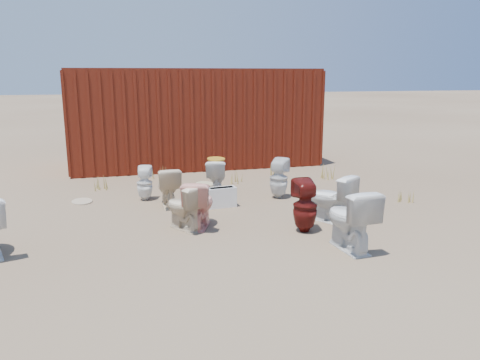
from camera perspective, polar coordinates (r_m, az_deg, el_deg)
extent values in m
plane|color=brown|center=(7.36, 1.19, -5.18)|extent=(100.00, 100.00, 0.00)
cube|color=#45100B|center=(12.13, -5.58, 7.68)|extent=(6.00, 2.40, 2.40)
imported|color=#F39D8C|center=(7.08, -4.99, -2.88)|extent=(0.64, 0.82, 0.73)
imported|color=white|center=(6.31, 13.27, -4.66)|extent=(0.53, 0.85, 0.83)
imported|color=#5A130F|center=(6.90, 7.93, -3.14)|extent=(0.36, 0.37, 0.78)
imported|color=white|center=(7.42, 11.01, -2.19)|extent=(0.76, 0.86, 0.76)
imported|color=white|center=(8.74, -11.55, -0.38)|extent=(0.34, 0.34, 0.64)
imported|color=beige|center=(7.00, -6.78, -3.27)|extent=(0.67, 0.78, 0.69)
imported|color=beige|center=(8.25, -8.75, -0.84)|extent=(0.42, 0.70, 0.70)
imported|color=white|center=(9.05, -2.90, 0.42)|extent=(0.53, 0.73, 0.67)
imported|color=silver|center=(8.73, 4.74, 0.21)|extent=(0.48, 0.48, 0.75)
ellipsoid|color=#C58B22|center=(8.98, -2.93, 2.58)|extent=(0.34, 0.42, 0.02)
cube|color=white|center=(8.15, -2.26, -2.11)|extent=(0.52, 0.25, 0.35)
ellipsoid|color=#C4BB8E|center=(9.84, -4.34, -0.50)|extent=(0.39, 0.50, 0.02)
ellipsoid|color=tan|center=(8.96, -18.70, -2.50)|extent=(0.43, 0.52, 0.02)
cone|color=#A58E42|center=(9.72, -16.97, -0.48)|extent=(0.36, 0.36, 0.26)
cone|color=#A58E42|center=(9.98, -0.37, 0.35)|extent=(0.32, 0.32, 0.24)
cone|color=#A58E42|center=(10.46, 10.48, 0.91)|extent=(0.36, 0.36, 0.31)
cone|color=#A58E42|center=(10.48, -9.79, 0.91)|extent=(0.30, 0.30, 0.29)
cone|color=#A58E42|center=(10.81, 4.49, 1.55)|extent=(0.34, 0.34, 0.34)
cone|color=#A58E42|center=(9.05, 19.32, -1.77)|extent=(0.28, 0.28, 0.21)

